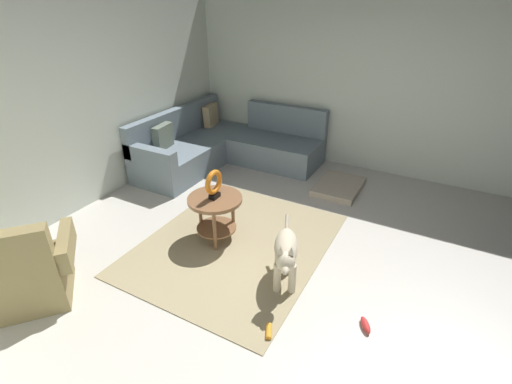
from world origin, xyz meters
TOP-DOWN VIEW (x-y plane):
  - ground_plane at (0.00, 0.00)m, footprint 6.00×6.00m
  - wall_back at (0.00, 2.94)m, footprint 6.00×0.12m
  - wall_right at (2.94, 0.00)m, footprint 0.12×6.00m
  - area_rug at (0.15, 0.70)m, footprint 2.30×1.90m
  - sectional_couch at (1.99, 2.02)m, footprint 2.20×2.25m
  - armchair at (-1.46, 1.85)m, footprint 1.00×0.98m
  - side_table at (0.14, 0.94)m, footprint 0.60×0.60m
  - torus_sculpture at (0.14, 0.94)m, footprint 0.28×0.08m
  - dog_bed_mat at (1.98, 0.08)m, footprint 0.80×0.60m
  - dog at (-0.17, -0.05)m, footprint 0.80×0.41m
  - dog_toy_rope at (-0.78, -0.19)m, footprint 0.15×0.11m
  - dog_toy_bone at (-0.33, -0.88)m, footprint 0.18×0.15m

SIDE VIEW (x-z plane):
  - ground_plane at x=0.00m, z-range -0.10..0.00m
  - area_rug at x=0.15m, z-range 0.00..0.01m
  - dog_toy_rope at x=-0.78m, z-range 0.00..0.05m
  - dog_toy_bone at x=-0.33m, z-range 0.00..0.06m
  - dog_bed_mat at x=1.98m, z-range 0.00..0.09m
  - sectional_couch at x=1.99m, z-range -0.15..0.73m
  - armchair at x=-1.46m, z-range -0.12..0.76m
  - dog at x=-0.17m, z-range 0.06..0.69m
  - side_table at x=0.14m, z-range 0.15..0.69m
  - torus_sculpture at x=0.14m, z-range 0.55..0.87m
  - wall_back at x=0.00m, z-range 0.00..2.70m
  - wall_right at x=2.94m, z-range 0.00..2.70m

